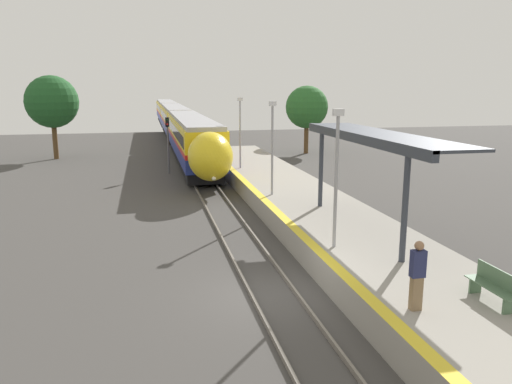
# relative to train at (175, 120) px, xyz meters

# --- Properties ---
(ground_plane) EXTENTS (120.00, 120.00, 0.00)m
(ground_plane) POSITION_rel_train_xyz_m (0.00, -49.92, -2.32)
(ground_plane) COLOR #423F3D
(rail_left) EXTENTS (0.08, 90.00, 0.15)m
(rail_left) POSITION_rel_train_xyz_m (-0.72, -49.92, -2.24)
(rail_left) COLOR slate
(rail_left) RESTS_ON ground_plane
(rail_right) EXTENTS (0.08, 90.00, 0.15)m
(rail_right) POSITION_rel_train_xyz_m (0.72, -49.92, -2.24)
(rail_right) COLOR slate
(rail_right) RESTS_ON ground_plane
(train) EXTENTS (2.85, 72.95, 4.05)m
(train) POSITION_rel_train_xyz_m (0.00, 0.00, 0.00)
(train) COLOR black
(train) RESTS_ON ground_plane
(platform_right) EXTENTS (4.73, 64.00, 1.01)m
(platform_right) POSITION_rel_train_xyz_m (4.07, -49.92, -1.82)
(platform_right) COLOR gray
(platform_right) RESTS_ON ground_plane
(platform_bench) EXTENTS (0.44, 1.77, 0.89)m
(platform_bench) POSITION_rel_train_xyz_m (4.97, -53.85, -0.84)
(platform_bench) COLOR #4C6B4C
(platform_bench) RESTS_ON platform_right
(person_waiting) EXTENTS (0.36, 0.24, 1.82)m
(person_waiting) POSITION_rel_train_xyz_m (2.73, -53.79, -0.37)
(person_waiting) COLOR #7F6647
(person_waiting) RESTS_ON platform_right
(railway_signal) EXTENTS (0.28, 0.28, 4.26)m
(railway_signal) POSITION_rel_train_xyz_m (-2.13, -26.05, 0.29)
(railway_signal) COLOR #59595E
(railway_signal) RESTS_ON ground_plane
(lamppost_near) EXTENTS (0.36, 0.20, 4.82)m
(lamppost_near) POSITION_rel_train_xyz_m (2.58, -48.54, 1.47)
(lamppost_near) COLOR #9E9EA3
(lamppost_near) RESTS_ON platform_right
(lamppost_mid) EXTENTS (0.36, 0.20, 4.82)m
(lamppost_mid) POSITION_rel_train_xyz_m (2.58, -39.64, 1.47)
(lamppost_mid) COLOR #9E9EA3
(lamppost_mid) RESTS_ON platform_right
(lamppost_far) EXTENTS (0.36, 0.20, 4.82)m
(lamppost_far) POSITION_rel_train_xyz_m (2.58, -30.74, 1.47)
(lamppost_far) COLOR #9E9EA3
(lamppost_far) RESTS_ON platform_right
(station_canopy) EXTENTS (2.02, 10.81, 3.80)m
(station_canopy) POSITION_rel_train_xyz_m (4.73, -46.57, 2.22)
(station_canopy) COLOR #333842
(station_canopy) RESTS_ON platform_right
(background_tree_left) EXTENTS (4.69, 4.69, 7.54)m
(background_tree_left) POSITION_rel_train_xyz_m (-11.87, -15.97, 2.85)
(background_tree_left) COLOR brown
(background_tree_left) RESTS_ON ground_plane
(background_tree_right) EXTENTS (4.15, 4.15, 6.63)m
(background_tree_right) POSITION_rel_train_xyz_m (11.80, -17.18, 2.21)
(background_tree_right) COLOR brown
(background_tree_right) RESTS_ON ground_plane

